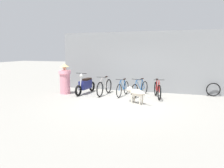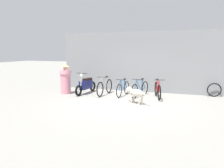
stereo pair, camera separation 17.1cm
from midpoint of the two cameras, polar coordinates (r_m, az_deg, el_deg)
ground_plane at (r=8.99m, az=3.06°, el=-5.15°), size 60.00×60.00×0.00m
shop_wall_back at (r=11.63m, az=7.22°, el=5.77°), size 8.49×0.20×3.13m
bicycle_0 at (r=10.72m, az=-1.44°, el=-0.82°), size 0.46×1.77×0.92m
bicycle_1 at (r=10.51m, az=3.35°, el=-1.18°), size 0.46×1.61×0.83m
bicycle_2 at (r=10.37m, az=7.78°, el=-1.31°), size 0.57×1.71×0.87m
bicycle_3 at (r=10.20m, az=12.30°, el=-1.60°), size 0.57×1.60×0.89m
motorcycle at (r=11.06m, az=-6.39°, el=-0.31°), size 0.58×1.91×1.08m
stray_dog at (r=8.98m, az=6.62°, el=-2.25°), size 1.09×0.68×0.66m
person_in_robes at (r=11.17m, az=-11.64°, el=1.35°), size 0.80×0.80×1.51m
spare_tire_left at (r=11.34m, az=25.54°, el=-1.41°), size 0.65×0.11×0.65m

